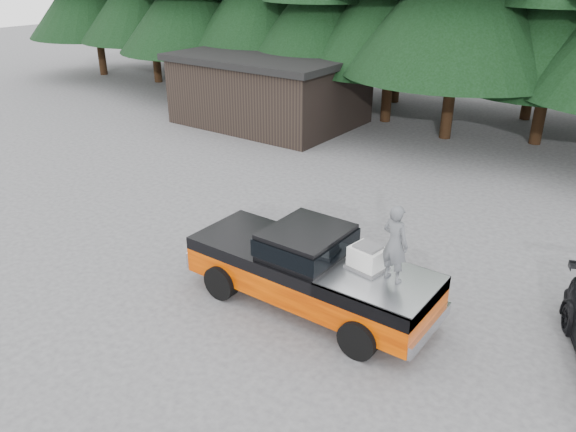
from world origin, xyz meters
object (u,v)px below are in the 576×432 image
Objects in this scene: pickup_truck at (310,280)px; man_on_bed at (395,243)px; air_compressor at (367,258)px; utility_building at (270,88)px.

pickup_truck is 2.47m from man_on_bed.
pickup_truck is 1.62m from air_compressor.
pickup_truck is at bearing -162.68° from air_compressor.
man_on_bed is 0.20× the size of utility_building.
air_compressor reaches higher than pickup_truck.
utility_building is at bearing 131.03° from pickup_truck.
utility_building is at bearing 143.43° from air_compressor.
air_compressor is at bearing 8.77° from pickup_truck.
pickup_truck is at bearing -48.97° from utility_building.
utility_building is at bearing -30.99° from man_on_bed.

